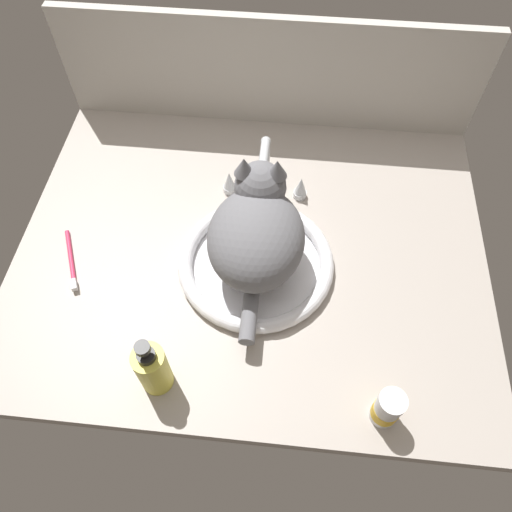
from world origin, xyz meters
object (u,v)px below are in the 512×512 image
at_px(toothbrush, 71,261).
at_px(sink_basin, 256,263).
at_px(soap_pump_bottle, 152,368).
at_px(pill_bottle, 387,409).
at_px(faucet, 265,176).
at_px(cat, 257,229).

bearing_deg(toothbrush, sink_basin, 4.73).
bearing_deg(soap_pump_bottle, pill_bottle, -3.29).
xyz_separation_m(pill_bottle, soap_pump_bottle, (-0.43, 0.02, 0.02)).
bearing_deg(pill_bottle, soap_pump_bottle, 176.71).
bearing_deg(toothbrush, soap_pump_bottle, -44.57).
distance_m(faucet, toothbrush, 0.48).
bearing_deg(soap_pump_bottle, cat, 61.60).
xyz_separation_m(sink_basin, faucet, (0.00, 0.20, 0.06)).
xyz_separation_m(faucet, pill_bottle, (0.26, -0.50, -0.03)).
distance_m(sink_basin, faucet, 0.21).
xyz_separation_m(cat, pill_bottle, (0.26, -0.32, -0.07)).
bearing_deg(faucet, sink_basin, -90.00).
bearing_deg(sink_basin, toothbrush, -175.27).
xyz_separation_m(faucet, toothbrush, (-0.41, -0.24, -0.07)).
xyz_separation_m(faucet, soap_pump_bottle, (-0.16, -0.48, -0.01)).
xyz_separation_m(cat, toothbrush, (-0.41, -0.05, -0.11)).
relative_size(cat, pill_bottle, 3.77).
bearing_deg(cat, faucet, 89.94).
bearing_deg(cat, toothbrush, -172.59).
bearing_deg(cat, pill_bottle, -50.54).
distance_m(sink_basin, pill_bottle, 0.40).
height_order(faucet, toothbrush, faucet).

